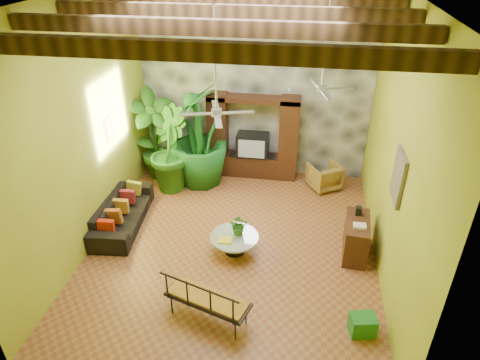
% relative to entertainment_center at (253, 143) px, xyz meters
% --- Properties ---
extents(ground, '(7.00, 7.00, 0.00)m').
position_rel_entertainment_center_xyz_m(ground, '(0.00, -3.14, -0.97)').
color(ground, brown).
rests_on(ground, ground).
extents(back_wall, '(6.00, 0.02, 5.00)m').
position_rel_entertainment_center_xyz_m(back_wall, '(0.00, 0.36, 1.53)').
color(back_wall, olive).
rests_on(back_wall, ground).
extents(left_wall, '(0.02, 7.00, 5.00)m').
position_rel_entertainment_center_xyz_m(left_wall, '(-3.00, -3.14, 1.53)').
color(left_wall, olive).
rests_on(left_wall, ground).
extents(right_wall, '(0.02, 7.00, 5.00)m').
position_rel_entertainment_center_xyz_m(right_wall, '(3.00, -3.14, 1.53)').
color(right_wall, olive).
rests_on(right_wall, ground).
extents(stone_accent_wall, '(5.98, 0.10, 4.98)m').
position_rel_entertainment_center_xyz_m(stone_accent_wall, '(0.00, 0.30, 1.53)').
color(stone_accent_wall, '#3B3E44').
rests_on(stone_accent_wall, ground).
extents(ceiling_beams, '(5.95, 5.36, 0.22)m').
position_rel_entertainment_center_xyz_m(ceiling_beams, '(0.00, -3.14, 3.81)').
color(ceiling_beams, '#3F2814').
rests_on(ceiling_beams, ceiling).
extents(entertainment_center, '(2.40, 0.55, 2.30)m').
position_rel_entertainment_center_xyz_m(entertainment_center, '(0.00, 0.00, 0.00)').
color(entertainment_center, black).
rests_on(entertainment_center, ground).
extents(ceiling_fan_front, '(1.28, 1.28, 1.86)m').
position_rel_entertainment_center_xyz_m(ceiling_fan_front, '(-0.20, -3.54, 2.44)').
color(ceiling_fan_front, '#B6B6BB').
rests_on(ceiling_fan_front, ceiling).
extents(ceiling_fan_back, '(1.28, 1.28, 1.86)m').
position_rel_entertainment_center_xyz_m(ceiling_fan_back, '(1.60, -1.94, 2.44)').
color(ceiling_fan_back, '#B6B6BB').
rests_on(ceiling_fan_back, ceiling).
extents(wall_art_mask, '(0.06, 0.32, 0.55)m').
position_rel_entertainment_center_xyz_m(wall_art_mask, '(-2.96, -2.14, 1.13)').
color(wall_art_mask, orange).
rests_on(wall_art_mask, left_wall).
extents(wall_art_painting, '(0.06, 0.70, 0.90)m').
position_rel_entertainment_center_xyz_m(wall_art_painting, '(2.96, -3.74, 1.33)').
color(wall_art_painting, navy).
rests_on(wall_art_painting, right_wall).
extents(sofa, '(1.09, 2.36, 0.67)m').
position_rel_entertainment_center_xyz_m(sofa, '(-2.65, -2.80, -0.63)').
color(sofa, black).
rests_on(sofa, ground).
extents(wicker_armchair, '(1.01, 1.02, 0.68)m').
position_rel_entertainment_center_xyz_m(wicker_armchair, '(1.96, -0.41, -0.62)').
color(wicker_armchair, olive).
rests_on(wicker_armchair, ground).
extents(tall_plant_a, '(1.59, 1.47, 2.49)m').
position_rel_entertainment_center_xyz_m(tall_plant_a, '(-2.58, -0.54, 0.28)').
color(tall_plant_a, '#225616').
rests_on(tall_plant_a, ground).
extents(tall_plant_b, '(1.36, 1.48, 2.18)m').
position_rel_entertainment_center_xyz_m(tall_plant_b, '(-2.04, -0.98, 0.13)').
color(tall_plant_b, '#26691B').
rests_on(tall_plant_b, ground).
extents(tall_plant_c, '(1.70, 1.70, 2.71)m').
position_rel_entertainment_center_xyz_m(tall_plant_c, '(-1.33, -0.60, 0.39)').
color(tall_plant_c, '#17571B').
rests_on(tall_plant_c, ground).
extents(coffee_table, '(1.01, 1.01, 0.40)m').
position_rel_entertainment_center_xyz_m(coffee_table, '(0.06, -3.36, -0.71)').
color(coffee_table, black).
rests_on(coffee_table, ground).
extents(centerpiece_plant, '(0.44, 0.39, 0.44)m').
position_rel_entertainment_center_xyz_m(centerpiece_plant, '(0.14, -3.25, -0.35)').
color(centerpiece_plant, '#2A651A').
rests_on(centerpiece_plant, coffee_table).
extents(yellow_tray, '(0.31, 0.23, 0.03)m').
position_rel_entertainment_center_xyz_m(yellow_tray, '(-0.11, -3.55, -0.55)').
color(yellow_tray, gold).
rests_on(yellow_tray, coffee_table).
extents(iron_bench, '(1.57, 0.98, 0.57)m').
position_rel_entertainment_center_xyz_m(iron_bench, '(-0.09, -5.30, -0.43)').
color(iron_bench, black).
rests_on(iron_bench, ground).
extents(side_console, '(0.55, 1.07, 0.83)m').
position_rel_entertainment_center_xyz_m(side_console, '(2.56, -3.04, -0.55)').
color(side_console, '#3C1E13').
rests_on(side_console, ground).
extents(green_bin, '(0.48, 0.40, 0.37)m').
position_rel_entertainment_center_xyz_m(green_bin, '(2.55, -5.13, -0.78)').
color(green_bin, '#1D6F33').
rests_on(green_bin, ground).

